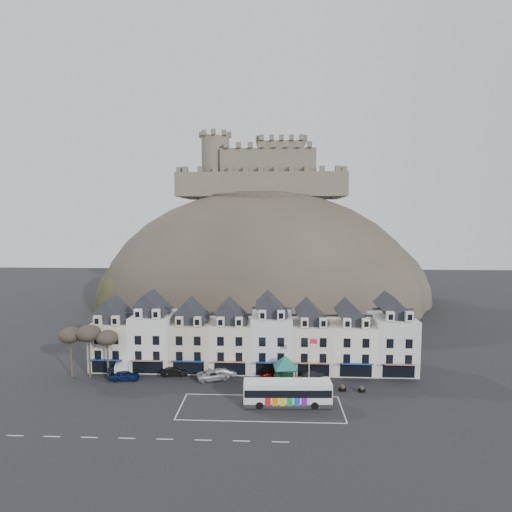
{
  "coord_description": "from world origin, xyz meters",
  "views": [
    {
      "loc": [
        3.54,
        -50.83,
        25.78
      ],
      "look_at": [
        0.37,
        24.0,
        18.6
      ],
      "focal_mm": 28.0,
      "sensor_mm": 36.0,
      "label": 1
    }
  ],
  "objects_px": {
    "bus_shelter": "(285,362)",
    "car_maroon": "(272,373)",
    "red_buoy": "(320,392)",
    "car_charcoal": "(312,374)",
    "flagpole": "(310,360)",
    "bus": "(287,392)",
    "car_white": "(224,372)",
    "white_van": "(123,368)",
    "car_navy": "(125,375)",
    "car_black": "(175,371)",
    "car_silver": "(214,375)"
  },
  "relations": [
    {
      "from": "bus_shelter",
      "to": "white_van",
      "type": "relative_size",
      "value": 1.35
    },
    {
      "from": "car_silver",
      "to": "car_maroon",
      "type": "bearing_deg",
      "value": -100.72
    },
    {
      "from": "red_buoy",
      "to": "car_maroon",
      "type": "xyz_separation_m",
      "value": [
        -6.82,
        7.66,
        -0.37
      ]
    },
    {
      "from": "white_van",
      "to": "car_navy",
      "type": "height_order",
      "value": "white_van"
    },
    {
      "from": "red_buoy",
      "to": "white_van",
      "type": "bearing_deg",
      "value": 166.35
    },
    {
      "from": "car_black",
      "to": "car_white",
      "type": "distance_m",
      "value": 8.08
    },
    {
      "from": "car_white",
      "to": "bus_shelter",
      "type": "bearing_deg",
      "value": -123.7
    },
    {
      "from": "car_black",
      "to": "bus",
      "type": "bearing_deg",
      "value": -123.85
    },
    {
      "from": "car_silver",
      "to": "car_white",
      "type": "bearing_deg",
      "value": -64.11
    },
    {
      "from": "car_charcoal",
      "to": "bus_shelter",
      "type": "bearing_deg",
      "value": 101.42
    },
    {
      "from": "red_buoy",
      "to": "car_white",
      "type": "relative_size",
      "value": 0.42
    },
    {
      "from": "bus_shelter",
      "to": "white_van",
      "type": "bearing_deg",
      "value": 167.61
    },
    {
      "from": "flagpole",
      "to": "white_van",
      "type": "distance_m",
      "value": 30.95
    },
    {
      "from": "bus_shelter",
      "to": "flagpole",
      "type": "distance_m",
      "value": 4.59
    },
    {
      "from": "car_black",
      "to": "flagpole",
      "type": "bearing_deg",
      "value": -108.83
    },
    {
      "from": "flagpole",
      "to": "white_van",
      "type": "bearing_deg",
      "value": 170.48
    },
    {
      "from": "white_van",
      "to": "car_navy",
      "type": "bearing_deg",
      "value": -78.3
    },
    {
      "from": "flagpole",
      "to": "car_charcoal",
      "type": "xyz_separation_m",
      "value": [
        0.9,
        5.08,
        -4.08
      ]
    },
    {
      "from": "flagpole",
      "to": "car_maroon",
      "type": "height_order",
      "value": "flagpole"
    },
    {
      "from": "car_navy",
      "to": "car_white",
      "type": "bearing_deg",
      "value": -87.03
    },
    {
      "from": "bus",
      "to": "car_maroon",
      "type": "height_order",
      "value": "bus"
    },
    {
      "from": "car_silver",
      "to": "car_white",
      "type": "relative_size",
      "value": 1.13
    },
    {
      "from": "car_black",
      "to": "white_van",
      "type": "bearing_deg",
      "value": 82.27
    },
    {
      "from": "bus_shelter",
      "to": "car_silver",
      "type": "distance_m",
      "value": 11.75
    },
    {
      "from": "bus_shelter",
      "to": "red_buoy",
      "type": "distance_m",
      "value": 7.46
    },
    {
      "from": "car_black",
      "to": "car_silver",
      "type": "relative_size",
      "value": 0.84
    },
    {
      "from": "bus",
      "to": "car_white",
      "type": "xyz_separation_m",
      "value": [
        -10.03,
        9.74,
        -1.21
      ]
    },
    {
      "from": "car_maroon",
      "to": "bus_shelter",
      "type": "bearing_deg",
      "value": -165.27
    },
    {
      "from": "bus_shelter",
      "to": "car_maroon",
      "type": "height_order",
      "value": "bus_shelter"
    },
    {
      "from": "red_buoy",
      "to": "car_charcoal",
      "type": "xyz_separation_m",
      "value": [
        -0.33,
        7.66,
        -0.39
      ]
    },
    {
      "from": "car_charcoal",
      "to": "red_buoy",
      "type": "bearing_deg",
      "value": 164.73
    },
    {
      "from": "red_buoy",
      "to": "white_van",
      "type": "xyz_separation_m",
      "value": [
        -31.55,
        7.66,
        0.08
      ]
    },
    {
      "from": "bus",
      "to": "car_silver",
      "type": "xyz_separation_m",
      "value": [
        -11.49,
        8.23,
        -1.14
      ]
    },
    {
      "from": "red_buoy",
      "to": "car_maroon",
      "type": "distance_m",
      "value": 10.27
    },
    {
      "from": "car_charcoal",
      "to": "flagpole",
      "type": "bearing_deg",
      "value": 152.19
    },
    {
      "from": "car_black",
      "to": "car_silver",
      "type": "height_order",
      "value": "car_silver"
    },
    {
      "from": "white_van",
      "to": "car_charcoal",
      "type": "relative_size",
      "value": 1.38
    },
    {
      "from": "car_navy",
      "to": "car_maroon",
      "type": "height_order",
      "value": "car_navy"
    },
    {
      "from": "flagpole",
      "to": "car_maroon",
      "type": "relative_size",
      "value": 2.23
    },
    {
      "from": "flagpole",
      "to": "car_white",
      "type": "distance_m",
      "value": 14.97
    },
    {
      "from": "car_maroon",
      "to": "car_white",
      "type": "bearing_deg",
      "value": 65.9
    },
    {
      "from": "bus_shelter",
      "to": "car_navy",
      "type": "xyz_separation_m",
      "value": [
        -25.52,
        0.1,
        -2.65
      ]
    },
    {
      "from": "bus",
      "to": "car_navy",
      "type": "xyz_separation_m",
      "value": [
        -25.63,
        7.34,
        -1.1
      ]
    },
    {
      "from": "red_buoy",
      "to": "bus_shelter",
      "type": "bearing_deg",
      "value": 132.98
    },
    {
      "from": "bus",
      "to": "car_black",
      "type": "bearing_deg",
      "value": 150.06
    },
    {
      "from": "car_black",
      "to": "car_charcoal",
      "type": "distance_m",
      "value": 22.48
    },
    {
      "from": "car_silver",
      "to": "car_maroon",
      "type": "relative_size",
      "value": 1.42
    },
    {
      "from": "flagpole",
      "to": "white_van",
      "type": "relative_size",
      "value": 1.61
    },
    {
      "from": "bus",
      "to": "car_white",
      "type": "height_order",
      "value": "bus"
    },
    {
      "from": "bus",
      "to": "white_van",
      "type": "relative_size",
      "value": 2.38
    }
  ]
}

